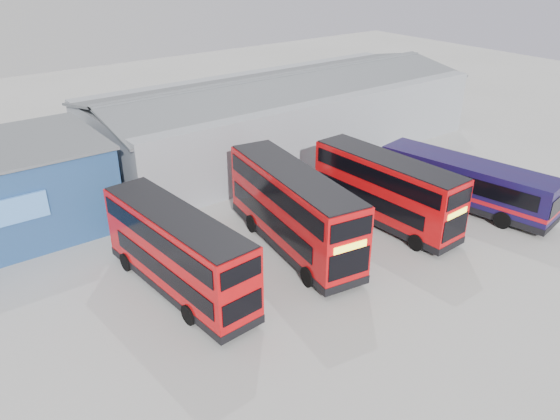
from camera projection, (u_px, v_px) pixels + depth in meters
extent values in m
plane|color=#9E9D98|center=(404.00, 294.00, 26.04)|extent=(120.00, 120.00, 0.00)
cube|color=#5497EF|center=(7.00, 212.00, 27.11)|extent=(3.96, 0.15, 1.40)
cube|color=#8E949B|center=(284.00, 116.00, 43.55)|extent=(30.00, 12.00, 5.00)
cube|color=#565A5F|center=(307.00, 89.00, 40.32)|extent=(30.50, 6.33, 1.29)
cube|color=#565A5F|center=(263.00, 75.00, 44.32)|extent=(30.50, 6.33, 1.29)
cube|color=red|center=(178.00, 251.00, 25.35)|extent=(3.06, 9.82, 3.73)
cube|color=black|center=(181.00, 281.00, 26.10)|extent=(3.10, 9.86, 0.41)
cube|color=black|center=(204.00, 253.00, 25.99)|extent=(0.69, 8.17, 0.87)
cube|color=black|center=(161.00, 271.00, 24.60)|extent=(0.69, 8.17, 0.87)
cube|color=black|center=(197.00, 222.00, 25.54)|extent=(0.76, 9.09, 0.87)
cube|color=black|center=(153.00, 238.00, 24.15)|extent=(0.76, 9.09, 0.87)
cube|color=black|center=(130.00, 224.00, 28.84)|extent=(2.07, 0.21, 1.24)
cube|color=black|center=(126.00, 196.00, 28.10)|extent=(2.07, 0.21, 0.87)
cube|color=#FDFA35|center=(128.00, 210.00, 28.47)|extent=(1.65, 0.17, 0.32)
cube|color=black|center=(243.00, 307.00, 22.33)|extent=(2.02, 0.21, 1.01)
cube|color=black|center=(241.00, 273.00, 21.59)|extent=(2.02, 0.21, 0.83)
cube|color=black|center=(175.00, 215.00, 24.51)|extent=(2.91, 9.67, 0.09)
cylinder|color=black|center=(165.00, 247.00, 29.02)|extent=(0.37, 0.98, 0.96)
cylinder|color=black|center=(127.00, 262.00, 27.71)|extent=(0.37, 0.98, 0.96)
cylinder|color=black|center=(230.00, 295.00, 25.13)|extent=(0.37, 0.98, 0.96)
cylinder|color=black|center=(189.00, 315.00, 23.82)|extent=(0.37, 0.98, 0.96)
cube|color=red|center=(293.00, 208.00, 28.97)|extent=(4.04, 10.69, 4.03)
cube|color=black|center=(293.00, 238.00, 29.77)|extent=(4.08, 10.74, 0.45)
cube|color=black|center=(269.00, 218.00, 28.95)|extent=(1.39, 8.75, 0.94)
cube|color=black|center=(310.00, 208.00, 30.02)|extent=(1.39, 8.75, 0.94)
cube|color=black|center=(272.00, 192.00, 27.89)|extent=(1.54, 9.74, 0.94)
cube|color=black|center=(314.00, 183.00, 28.96)|extent=(1.54, 9.74, 0.94)
cube|color=black|center=(349.00, 264.00, 25.09)|extent=(2.22, 0.39, 1.34)
cube|color=black|center=(351.00, 230.00, 24.29)|extent=(2.22, 0.39, 0.94)
cube|color=#FDFA35|center=(350.00, 247.00, 24.68)|extent=(1.77, 0.31, 0.35)
cube|color=black|center=(251.00, 183.00, 33.35)|extent=(2.17, 0.38, 1.09)
cube|color=black|center=(250.00, 156.00, 32.55)|extent=(2.17, 0.38, 0.89)
cube|color=black|center=(294.00, 173.00, 28.06)|extent=(3.87, 10.52, 0.10)
cylinder|color=black|center=(308.00, 277.00, 26.42)|extent=(0.47, 1.07, 1.03)
cylinder|color=black|center=(349.00, 264.00, 27.43)|extent=(0.47, 1.07, 1.03)
cylinder|color=black|center=(252.00, 224.00, 31.36)|extent=(0.47, 1.07, 1.03)
cylinder|color=black|center=(289.00, 215.00, 32.37)|extent=(0.47, 1.07, 1.03)
cube|color=red|center=(386.00, 189.00, 31.67)|extent=(2.65, 9.68, 3.70)
cube|color=black|center=(383.00, 215.00, 32.41)|extent=(2.69, 9.72, 0.41)
cube|color=black|center=(367.00, 199.00, 31.46)|extent=(0.36, 8.13, 0.87)
cube|color=black|center=(393.00, 189.00, 32.77)|extent=(0.36, 8.13, 0.87)
cube|color=black|center=(374.00, 176.00, 30.51)|extent=(0.39, 9.05, 0.87)
cube|color=black|center=(400.00, 166.00, 31.83)|extent=(0.39, 9.05, 0.87)
cube|color=black|center=(455.00, 227.00, 28.56)|extent=(2.06, 0.12, 1.23)
cube|color=black|center=(460.00, 199.00, 27.82)|extent=(2.06, 0.12, 0.87)
cube|color=#FDFA35|center=(458.00, 213.00, 28.18)|extent=(1.65, 0.10, 0.32)
cube|color=black|center=(328.00, 173.00, 35.25)|extent=(2.01, 0.12, 1.01)
cube|color=black|center=(329.00, 149.00, 34.51)|extent=(2.01, 0.12, 0.82)
cube|color=black|center=(388.00, 159.00, 30.83)|extent=(2.51, 9.54, 0.09)
cylinder|color=black|center=(417.00, 242.00, 29.48)|extent=(0.33, 0.96, 0.95)
cylinder|color=black|center=(441.00, 230.00, 30.73)|extent=(0.33, 0.96, 0.95)
cylinder|color=black|center=(341.00, 206.00, 33.48)|extent=(0.33, 0.96, 0.95)
cylinder|color=black|center=(366.00, 197.00, 34.73)|extent=(0.33, 0.96, 0.95)
cube|color=#0F0D3C|center=(466.00, 182.00, 33.91)|extent=(4.32, 11.17, 2.63)
cube|color=black|center=(463.00, 198.00, 34.42)|extent=(4.37, 11.22, 0.40)
cube|color=#B60E17|center=(464.00, 189.00, 34.12)|extent=(4.36, 11.21, 0.25)
cube|color=black|center=(480.00, 171.00, 34.37)|extent=(1.62, 9.00, 0.94)
cube|color=black|center=(462.00, 183.00, 32.72)|extent=(1.62, 9.00, 0.94)
cube|color=black|center=(391.00, 157.00, 37.19)|extent=(2.21, 0.43, 1.29)
cube|color=black|center=(558.00, 205.00, 30.49)|extent=(2.16, 0.42, 1.09)
cylinder|color=black|center=(418.00, 177.00, 37.57)|extent=(0.49, 1.07, 1.03)
cylinder|color=black|center=(400.00, 187.00, 36.01)|extent=(0.49, 1.07, 1.03)
cylinder|color=black|center=(519.00, 207.00, 33.32)|extent=(0.49, 1.07, 1.03)
cylinder|color=black|center=(503.00, 220.00, 31.76)|extent=(0.49, 1.07, 1.03)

